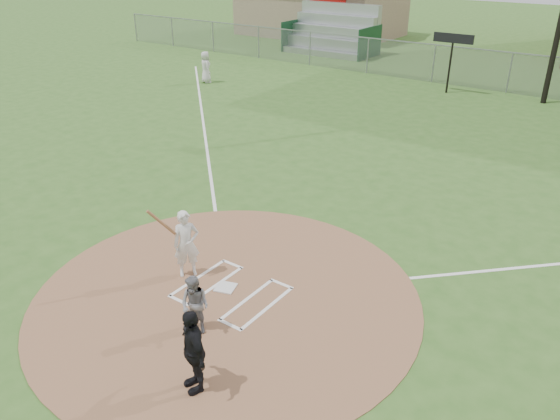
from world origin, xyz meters
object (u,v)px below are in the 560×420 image
Objects in this scene: home_plate at (226,287)px; catcher at (195,305)px; batter_at_plate at (186,244)px; umpire at (193,350)px; ondeck_player at (206,67)px.

catcher is at bearing -70.68° from home_plate.
batter_at_plate reaches higher than home_plate.
catcher is at bearing 160.70° from umpire.
batter_at_plate reaches higher than umpire.
ondeck_player is (-13.85, 14.54, 0.80)m from home_plate.
batter_at_plate is (-1.59, 1.40, 0.19)m from catcher.
home_plate is 20.09m from ondeck_player.
home_plate is at bearing 164.94° from ondeck_player.
ondeck_player reaches higher than home_plate.
batter_at_plate is (12.78, -14.60, 0.00)m from ondeck_player.
umpire is at bearing -43.90° from batter_at_plate.
home_plate is at bearing 3.45° from batter_at_plate.
ondeck_player reaches higher than catcher.
batter_at_plate is at bearing -176.55° from home_plate.
catcher is at bearing -41.52° from batter_at_plate.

